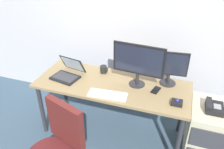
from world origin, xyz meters
The scene contains 12 objects.
ground_plane centered at (0.00, 0.00, 0.00)m, with size 8.00×8.00×0.00m, color #3A5164.
back_wall centered at (0.00, 0.68, 1.40)m, with size 6.00×0.10×2.80m, color silver.
desk centered at (0.00, 0.00, 0.65)m, with size 1.74×0.67×0.72m.
file_cabinet centered at (1.09, -0.01, 0.32)m, with size 0.42×0.53×0.65m.
desk_phone centered at (1.08, -0.02, 0.68)m, with size 0.17×0.20×0.09m.
monitor_main centered at (0.27, 0.07, 1.01)m, with size 0.56×0.18×0.48m.
monitor_side centered at (0.60, 0.21, 0.94)m, with size 0.38×0.18×0.39m.
keyboard centered at (0.03, -0.23, 0.74)m, with size 0.42×0.17×0.03m.
laptop centered at (-0.55, -0.01, 0.78)m, with size 0.36×0.37×0.22m.
trackball_mouse centered at (0.73, -0.15, 0.75)m, with size 0.11×0.09×0.07m.
coffee_mug centered at (-0.18, 0.20, 0.77)m, with size 0.09×0.08×0.09m.
cell_phone centered at (0.49, 0.02, 0.73)m, with size 0.07×0.14×0.01m, color black.
Camera 1 is at (0.69, -2.03, 2.11)m, focal length 36.11 mm.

